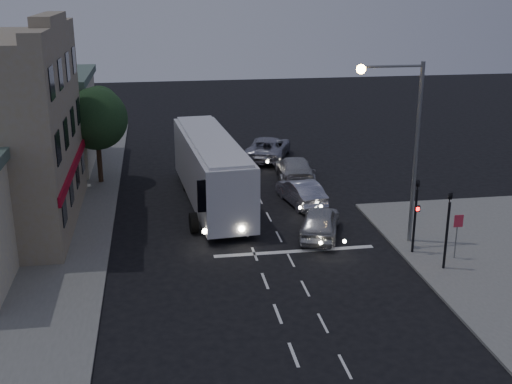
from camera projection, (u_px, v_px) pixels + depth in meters
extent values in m
plane|color=black|center=(261.00, 271.00, 29.40)|extent=(120.00, 120.00, 0.00)
cube|color=slate|center=(2.00, 224.00, 34.95)|extent=(12.00, 50.00, 0.12)
cube|color=silver|center=(294.00, 355.00, 22.83)|extent=(0.12, 1.60, 0.01)
cube|color=silver|center=(278.00, 314.00, 25.65)|extent=(0.12, 1.60, 0.01)
cube|color=silver|center=(265.00, 281.00, 28.46)|extent=(0.12, 1.60, 0.01)
cube|color=silver|center=(255.00, 254.00, 31.28)|extent=(0.12, 1.60, 0.01)
cube|color=silver|center=(246.00, 231.00, 34.09)|extent=(0.12, 1.60, 0.01)
cube|color=silver|center=(238.00, 212.00, 36.91)|extent=(0.12, 1.60, 0.01)
cube|color=silver|center=(232.00, 196.00, 39.72)|extent=(0.12, 1.60, 0.01)
cube|color=silver|center=(227.00, 182.00, 42.53)|extent=(0.12, 1.60, 0.01)
cube|color=silver|center=(222.00, 169.00, 45.35)|extent=(0.12, 1.60, 0.01)
cube|color=silver|center=(345.00, 367.00, 22.14)|extent=(0.10, 1.50, 0.01)
cube|color=silver|center=(323.00, 323.00, 24.95)|extent=(0.10, 1.50, 0.01)
cube|color=silver|center=(305.00, 288.00, 27.76)|extent=(0.10, 1.50, 0.01)
cube|color=silver|center=(291.00, 260.00, 30.58)|extent=(0.10, 1.50, 0.01)
cube|color=silver|center=(279.00, 237.00, 33.39)|extent=(0.10, 1.50, 0.01)
cube|color=silver|center=(269.00, 217.00, 36.21)|extent=(0.10, 1.50, 0.01)
cube|color=silver|center=(260.00, 200.00, 39.02)|extent=(0.10, 1.50, 0.01)
cube|color=silver|center=(253.00, 185.00, 41.83)|extent=(0.10, 1.50, 0.01)
cube|color=silver|center=(246.00, 172.00, 44.65)|extent=(0.10, 1.50, 0.01)
cube|color=silver|center=(240.00, 161.00, 47.46)|extent=(0.10, 1.50, 0.01)
cube|color=silver|center=(295.00, 251.00, 31.58)|extent=(8.00, 0.35, 0.01)
cube|color=silver|center=(211.00, 169.00, 37.82)|extent=(3.79, 13.30, 3.50)
cube|color=silver|center=(210.00, 139.00, 37.26)|extent=(3.32, 12.82, 0.20)
cube|color=black|center=(223.00, 194.00, 31.55)|extent=(2.52, 0.34, 1.64)
cube|color=black|center=(233.00, 154.00, 38.31)|extent=(0.93, 10.90, 0.98)
cube|color=black|center=(187.00, 156.00, 37.90)|extent=(0.93, 10.90, 0.98)
cube|color=#B4362A|center=(232.00, 171.00, 39.21)|extent=(0.52, 5.99, 1.53)
cube|color=#B4362A|center=(187.00, 173.00, 38.79)|extent=(0.52, 5.99, 1.53)
cylinder|color=black|center=(194.00, 223.00, 33.80)|extent=(0.47, 1.12, 1.09)
cylinder|color=black|center=(245.00, 220.00, 34.21)|extent=(0.47, 1.12, 1.09)
cylinder|color=black|center=(186.00, 182.00, 40.67)|extent=(0.47, 1.12, 1.09)
cylinder|color=black|center=(229.00, 180.00, 41.08)|extent=(0.47, 1.12, 1.09)
cylinder|color=black|center=(185.00, 174.00, 42.42)|extent=(0.47, 1.12, 1.09)
cylinder|color=black|center=(226.00, 172.00, 42.83)|extent=(0.47, 1.12, 1.09)
cylinder|color=#FFF2CC|center=(205.00, 231.00, 31.92)|extent=(0.29, 0.08, 0.28)
cylinder|color=#FFF2CC|center=(242.00, 229.00, 32.20)|extent=(0.29, 0.08, 0.28)
imported|color=beige|center=(320.00, 222.00, 33.28)|extent=(3.33, 5.02, 1.59)
imported|color=#ABACBC|center=(301.00, 192.00, 38.07)|extent=(2.33, 4.77, 1.50)
imported|color=#B2B2B2|center=(295.00, 169.00, 42.50)|extent=(2.83, 5.80, 1.63)
imported|color=#9797A5|center=(268.00, 148.00, 47.82)|extent=(4.62, 6.59, 1.67)
cylinder|color=black|center=(415.00, 221.00, 30.75)|extent=(0.12, 0.12, 3.20)
imported|color=black|center=(418.00, 180.00, 30.11)|extent=(0.15, 0.18, 0.90)
cube|color=black|center=(417.00, 209.00, 30.36)|extent=(0.25, 0.12, 0.30)
cube|color=#FF0C0C|center=(418.00, 209.00, 30.30)|extent=(0.16, 0.02, 0.18)
cylinder|color=black|center=(447.00, 236.00, 28.98)|extent=(0.12, 0.12, 3.20)
imported|color=black|center=(451.00, 193.00, 28.34)|extent=(0.18, 0.15, 0.90)
cylinder|color=slate|center=(456.00, 238.00, 30.25)|extent=(0.06, 0.06, 2.00)
cube|color=red|center=(459.00, 221.00, 29.90)|extent=(0.45, 0.03, 0.60)
cylinder|color=slate|center=(416.00, 155.00, 31.21)|extent=(0.20, 0.20, 9.00)
cylinder|color=slate|center=(392.00, 66.00, 29.65)|extent=(3.00, 0.12, 0.12)
sphere|color=#FFBF59|center=(361.00, 69.00, 29.45)|extent=(0.44, 0.44, 0.44)
cube|color=#8D7C57|center=(50.00, 29.00, 32.25)|extent=(1.00, 12.00, 0.50)
cube|color=#8D7C57|center=(49.00, 19.00, 32.09)|extent=(1.00, 6.00, 0.50)
cube|color=#A4051C|center=(74.00, 167.00, 34.60)|extent=(0.15, 12.00, 0.50)
cube|color=black|center=(64.00, 209.00, 30.62)|extent=(0.06, 1.30, 1.50)
cube|color=black|center=(71.00, 190.00, 33.44)|extent=(0.06, 1.30, 1.50)
cube|color=black|center=(77.00, 173.00, 36.25)|extent=(0.06, 1.30, 1.50)
cube|color=black|center=(83.00, 160.00, 39.06)|extent=(0.06, 1.30, 1.50)
cube|color=black|center=(58.00, 148.00, 29.68)|extent=(0.06, 1.30, 1.50)
cube|color=black|center=(66.00, 133.00, 32.50)|extent=(0.06, 1.30, 1.50)
cube|color=black|center=(73.00, 121.00, 35.31)|extent=(0.06, 1.30, 1.50)
cube|color=black|center=(78.00, 111.00, 38.13)|extent=(0.06, 1.30, 1.50)
cube|color=black|center=(52.00, 83.00, 28.75)|extent=(0.06, 1.30, 1.50)
cube|color=black|center=(60.00, 74.00, 31.56)|extent=(0.06, 1.30, 1.50)
cube|color=black|center=(68.00, 66.00, 34.37)|extent=(0.06, 1.30, 1.50)
cube|color=black|center=(74.00, 60.00, 37.19)|extent=(0.06, 1.30, 1.50)
cube|color=#B7B0A7|center=(26.00, 124.00, 45.18)|extent=(9.00, 9.00, 6.00)
cube|color=#50665B|center=(21.00, 77.00, 44.16)|extent=(9.40, 9.40, 0.50)
cylinder|color=black|center=(100.00, 161.00, 41.78)|extent=(0.32, 0.32, 2.80)
sphere|color=#183519|center=(96.00, 119.00, 40.90)|extent=(4.00, 4.00, 4.00)
sphere|color=#284A25|center=(99.00, 106.00, 41.27)|extent=(2.60, 2.60, 2.60)
sphere|color=#183519|center=(90.00, 114.00, 40.17)|extent=(2.40, 2.40, 2.40)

